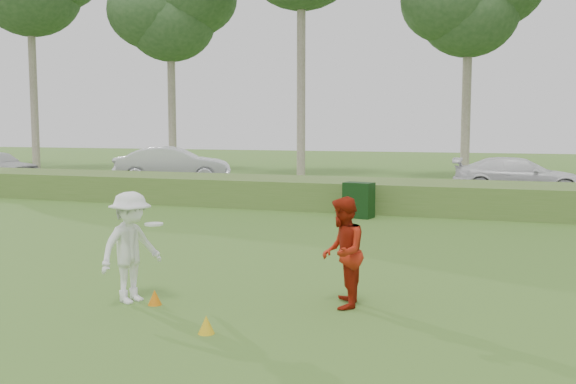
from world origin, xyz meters
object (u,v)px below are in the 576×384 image
at_px(car_mid, 173,165).
at_px(cone_yellow, 206,325).
at_px(utility_cabinet, 359,200).
at_px(cone_orange, 155,297).
at_px(car_right, 519,176).
at_px(player_white, 131,247).
at_px(player_red, 343,252).

bearing_deg(car_mid, cone_yellow, -172.49).
xyz_separation_m(utility_cabinet, car_mid, (-10.25, 7.41, 0.39)).
distance_m(cone_orange, cone_yellow, 1.62).
bearing_deg(car_right, player_white, 160.27).
distance_m(cone_yellow, car_mid, 21.28).
bearing_deg(player_red, cone_orange, -83.80).
height_order(player_white, player_red, player_white).
relative_size(utility_cabinet, car_mid, 0.20).
xyz_separation_m(player_white, cone_yellow, (1.72, -0.97, -0.71)).
xyz_separation_m(player_white, cone_orange, (0.41, -0.03, -0.72)).
xyz_separation_m(player_white, car_right, (5.52, 17.53, -0.06)).
xyz_separation_m(cone_yellow, car_right, (3.80, 18.50, 0.65)).
relative_size(player_white, car_right, 0.34).
bearing_deg(cone_yellow, utility_cabinet, 93.06).
bearing_deg(player_white, car_right, 0.50).
bearing_deg(car_mid, car_right, -112.31).
height_order(cone_orange, cone_yellow, cone_yellow).
bearing_deg(cone_orange, car_mid, 118.73).
distance_m(player_white, car_mid, 19.58).
xyz_separation_m(cone_orange, car_right, (5.12, 17.56, 0.65)).
height_order(cone_orange, utility_cabinet, utility_cabinet).
height_order(player_white, car_mid, car_mid).
bearing_deg(cone_yellow, player_white, 150.64).
relative_size(player_white, player_red, 1.03).
xyz_separation_m(player_red, car_right, (2.49, 16.75, -0.04)).
bearing_deg(player_white, utility_cabinet, 11.43).
distance_m(car_mid, car_right, 14.64).
bearing_deg(utility_cabinet, cone_orange, -82.66).
distance_m(player_red, car_right, 16.93).
bearing_deg(car_right, player_red, 169.31).
height_order(cone_yellow, car_mid, car_mid).
distance_m(cone_orange, utility_cabinet, 9.98).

